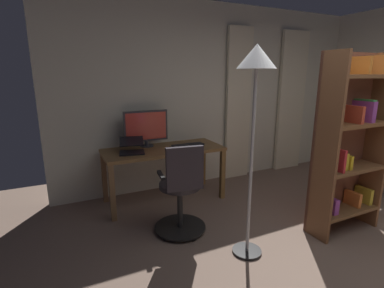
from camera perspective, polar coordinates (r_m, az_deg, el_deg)
name	(u,v)px	position (r m, az deg, el deg)	size (l,w,h in m)	color
back_room_partition	(219,96)	(4.58, 5.32, 9.54)	(5.07, 0.10, 2.69)	beige
curtain_left_panel	(291,103)	(5.37, 19.05, 7.78)	(0.55, 0.06, 2.38)	beige
curtain_right_panel	(238,106)	(4.67, 9.15, 7.55)	(0.43, 0.06, 2.38)	beige
desk	(164,155)	(3.81, -5.64, -2.19)	(1.56, 0.65, 0.73)	brown
office_chair	(181,193)	(3.05, -2.13, -9.66)	(0.56, 0.56, 1.00)	black
computer_monitor	(146,127)	(3.88, -9.10, 3.36)	(0.59, 0.18, 0.48)	#333338
computer_keyboard	(188,145)	(3.89, -0.80, -0.22)	(0.44, 0.13, 0.02)	black
laptop	(132,148)	(3.64, -11.86, -0.85)	(0.36, 0.39, 0.17)	black
bookshelf	(348,144)	(3.44, 28.54, 0.07)	(0.82, 0.30, 1.89)	brown
floor_lamp	(256,80)	(2.51, 12.51, 12.23)	(0.33, 0.33, 1.92)	black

